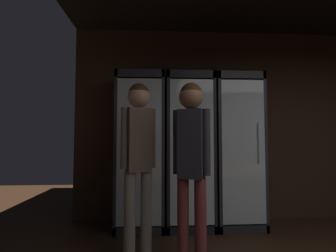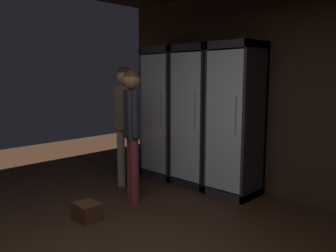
{
  "view_description": "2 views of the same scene",
  "coord_description": "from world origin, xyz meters",
  "px_view_note": "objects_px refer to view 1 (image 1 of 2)",
  "views": [
    {
      "loc": [
        -1.84,
        -0.65,
        1.16
      ],
      "look_at": [
        -1.66,
        2.67,
        1.35
      ],
      "focal_mm": 26.59,
      "sensor_mm": 36.0,
      "label": 1
    },
    {
      "loc": [
        1.83,
        -1.21,
        1.61
      ],
      "look_at": [
        -1.84,
        2.56,
        0.85
      ],
      "focal_mm": 37.02,
      "sensor_mm": 36.0,
      "label": 2
    }
  ],
  "objects_px": {
    "cooler_far_left": "(141,152)",
    "cooler_center": "(235,151)",
    "cooler_left": "(188,152)",
    "shopper_far": "(191,151)",
    "shopper_near": "(138,148)"
  },
  "relations": [
    {
      "from": "cooler_far_left",
      "to": "shopper_far",
      "type": "bearing_deg",
      "value": -66.15
    },
    {
      "from": "cooler_far_left",
      "to": "cooler_center",
      "type": "relative_size",
      "value": 1.0
    },
    {
      "from": "cooler_left",
      "to": "cooler_center",
      "type": "xyz_separation_m",
      "value": [
        0.65,
        -0.0,
        0.0
      ]
    },
    {
      "from": "cooler_far_left",
      "to": "cooler_left",
      "type": "distance_m",
      "value": 0.65
    },
    {
      "from": "cooler_left",
      "to": "shopper_far",
      "type": "distance_m",
      "value": 1.18
    },
    {
      "from": "shopper_far",
      "to": "cooler_left",
      "type": "bearing_deg",
      "value": 83.36
    },
    {
      "from": "cooler_center",
      "to": "shopper_far",
      "type": "xyz_separation_m",
      "value": [
        -0.79,
        -1.17,
        0.06
      ]
    },
    {
      "from": "cooler_far_left",
      "to": "cooler_center",
      "type": "xyz_separation_m",
      "value": [
        1.31,
        -0.0,
        -0.0
      ]
    },
    {
      "from": "cooler_center",
      "to": "cooler_left",
      "type": "bearing_deg",
      "value": 179.88
    },
    {
      "from": "shopper_near",
      "to": "shopper_far",
      "type": "height_order",
      "value": "shopper_near"
    },
    {
      "from": "shopper_far",
      "to": "cooler_far_left",
      "type": "bearing_deg",
      "value": 113.85
    },
    {
      "from": "cooler_center",
      "to": "shopper_far",
      "type": "bearing_deg",
      "value": -124.05
    },
    {
      "from": "cooler_far_left",
      "to": "shopper_far",
      "type": "height_order",
      "value": "cooler_far_left"
    },
    {
      "from": "cooler_far_left",
      "to": "shopper_near",
      "type": "distance_m",
      "value": 0.88
    },
    {
      "from": "shopper_far",
      "to": "cooler_center",
      "type": "bearing_deg",
      "value": 55.95
    }
  ]
}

